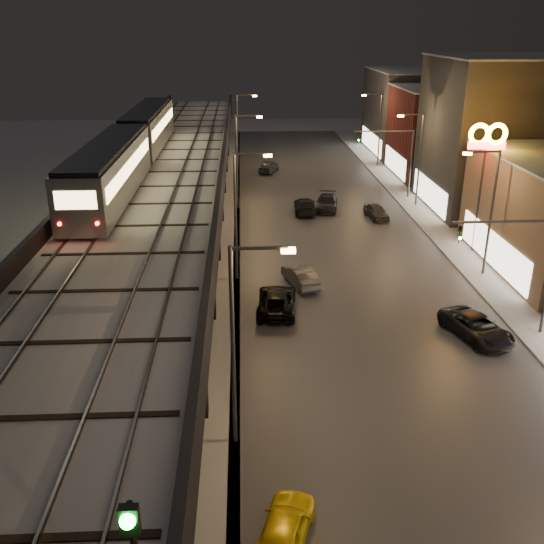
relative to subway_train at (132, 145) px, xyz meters
name	(u,v)px	position (x,y,z in m)	size (l,w,h in m)	color
road_surface	(343,257)	(16.00, -3.15, -8.25)	(17.00, 120.00, 0.06)	#46474D
sidewalk_right	(470,254)	(26.00, -3.15, -8.21)	(4.00, 120.00, 0.14)	#9FA1A8
under_viaduct_pavement	(168,260)	(2.50, -3.15, -8.25)	(11.00, 120.00, 0.06)	#9FA1A8
elevated_viaduct	(157,201)	(2.50, -6.30, -2.66)	(9.00, 100.00, 6.30)	black
viaduct_trackbed	(157,189)	(2.49, -6.17, -1.89)	(8.40, 100.00, 0.32)	#B2B7C1
viaduct_parapet_streetside	(221,182)	(6.85, -6.15, -1.43)	(0.30, 100.00, 1.10)	black
viaduct_parapet_far	(91,183)	(-1.85, -6.15, -1.43)	(0.30, 100.00, 1.10)	black
building_d	(498,135)	(32.49, 9.85, -1.20)	(12.20, 13.20, 14.16)	#35363B
building_e	(448,132)	(32.49, 23.85, -3.20)	(12.20, 12.20, 10.16)	maroon
building_f	(416,112)	(32.49, 37.85, -2.70)	(12.20, 16.20, 11.16)	#38383B
streetlight_left_1	(239,334)	(8.07, -25.15, -3.04)	(2.57, 0.28, 9.00)	#38383A
streetlight_left_2	(239,208)	(8.07, -7.15, -3.04)	(2.57, 0.28, 9.00)	#38383A
streetlight_right_2	(489,205)	(25.23, -7.15, -3.04)	(2.56, 0.28, 9.00)	#38383A
streetlight_left_3	(239,155)	(8.07, 10.85, -3.04)	(2.57, 0.28, 9.00)	#38383A
streetlight_right_3	(417,153)	(25.23, 10.85, -3.04)	(2.56, 0.28, 9.00)	#38383A
streetlight_left_4	(239,126)	(8.07, 28.85, -3.04)	(2.57, 0.28, 9.00)	#38383A
streetlight_right_4	(378,125)	(25.23, 28.85, -3.04)	(2.56, 0.28, 9.00)	#38383A
traffic_light_rig_a	(533,262)	(24.34, -16.15, -3.78)	(6.10, 0.34, 7.00)	#38383A
traffic_light_rig_b	(400,155)	(24.34, 13.85, -3.78)	(6.10, 0.34, 7.00)	#38383A
subway_train	(132,145)	(0.00, 0.00, 0.00)	(2.80, 34.19, 3.34)	gray
car_taxi	(284,530)	(9.52, -30.88, -7.60)	(1.61, 4.00, 1.36)	yellow
car_near_white	(300,277)	(12.16, -8.44, -7.61)	(1.42, 4.07, 1.34)	#56575A
car_mid_silver	(277,301)	(10.32, -12.40, -7.58)	(2.33, 5.05, 1.40)	black
car_mid_dark	(305,206)	(14.22, 8.91, -7.58)	(1.96, 4.82, 1.40)	black
car_far_white	(269,167)	(11.56, 26.35, -7.55)	(1.71, 4.24, 1.45)	#3B3D42
car_onc_dark	(476,328)	(21.52, -16.51, -7.59)	(2.27, 4.93, 1.37)	black
car_onc_white	(327,203)	(16.47, 9.77, -7.59)	(1.94, 4.76, 1.38)	black
car_onc_red	(376,212)	(20.67, 6.75, -7.63)	(1.53, 3.79, 1.29)	#3C3D3F
sign_mcdonalds	(486,148)	(26.50, -2.35, -0.09)	(2.98, 0.44, 10.06)	#38383A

